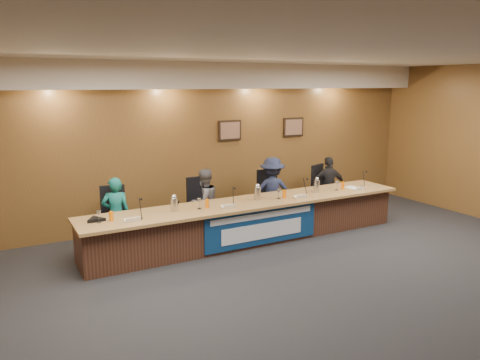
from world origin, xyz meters
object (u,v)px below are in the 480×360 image
object	(u,v)px
dais_body	(251,222)
carafe_left	(174,205)
panelist_a	(116,214)
speakerphone	(96,219)
banner	(263,226)
carafe_mid	(257,193)
office_chair_a	(115,222)
office_chair_d	(325,192)
panelist_c	(272,191)
panelist_b	(204,203)
panelist_d	(329,186)
carafe_right	(317,186)
office_chair_c	(269,200)
office_chair_b	(202,210)

from	to	relation	value
dais_body	carafe_left	size ratio (longest dim) A/B	26.97
panelist_a	speakerphone	bearing A→B (deg)	68.42
banner	carafe_mid	distance (m)	0.65
banner	office_chair_a	xyz separation A→B (m)	(-2.24, 1.18, 0.10)
office_chair_d	carafe_left	bearing A→B (deg)	170.59
panelist_c	panelist_b	bearing A→B (deg)	22.05
dais_body	panelist_d	bearing A→B (deg)	15.92
panelist_a	office_chair_a	distance (m)	0.19
carafe_right	speakerphone	distance (m)	4.14
panelist_b	carafe_left	distance (m)	1.12
banner	panelist_d	world-z (taller)	panelist_d
office_chair_c	speakerphone	size ratio (longest dim) A/B	1.50
office_chair_d	office_chair_b	bearing A→B (deg)	158.80
dais_body	office_chair_b	world-z (taller)	dais_body
office_chair_a	panelist_d	bearing A→B (deg)	6.59
office_chair_a	speakerphone	world-z (taller)	speakerphone
dais_body	carafe_right	size ratio (longest dim) A/B	24.53
panelist_c	carafe_left	bearing A→B (deg)	38.49
carafe_left	carafe_mid	size ratio (longest dim) A/B	0.95
carafe_right	office_chair_d	bearing A→B (deg)	42.48
panelist_c	carafe_mid	xyz separation A→B (m)	(-0.74, -0.67, 0.18)
office_chair_d	panelist_a	bearing A→B (deg)	160.05
panelist_a	panelist_d	size ratio (longest dim) A/B	1.00
office_chair_d	speakerphone	xyz separation A→B (m)	(-5.03, -0.73, 0.30)
panelist_c	dais_body	bearing A→B (deg)	59.12
office_chair_d	carafe_mid	distance (m)	2.35
banner	office_chair_d	bearing A→B (deg)	26.90
office_chair_c	office_chair_d	xyz separation A→B (m)	(1.44, 0.00, 0.00)
office_chair_a	office_chair_b	xyz separation A→B (m)	(1.63, 0.00, 0.00)
carafe_left	panelist_d	bearing A→B (deg)	10.33
office_chair_c	office_chair_a	bearing A→B (deg)	-161.83
office_chair_a	office_chair_c	xyz separation A→B (m)	(3.12, 0.00, 0.00)
panelist_b	panelist_c	distance (m)	1.49
banner	office_chair_b	bearing A→B (deg)	117.48
banner	carafe_left	bearing A→B (deg)	165.13
banner	office_chair_c	world-z (taller)	banner
office_chair_a	carafe_right	bearing A→B (deg)	-4.65
carafe_right	carafe_left	bearing A→B (deg)	179.51
office_chair_b	speakerphone	distance (m)	2.24
dais_body	panelist_d	distance (m)	2.43
banner	panelist_a	world-z (taller)	panelist_a
banner	carafe_mid	bearing A→B (deg)	71.70
panelist_c	office_chair_d	bearing A→B (deg)	-153.99
office_chair_a	banner	bearing A→B (deg)	-19.85
dais_body	panelist_a	bearing A→B (deg)	163.55
office_chair_d	panelist_b	bearing A→B (deg)	160.75
office_chair_d	speakerphone	distance (m)	5.09
office_chair_b	office_chair_a	bearing A→B (deg)	-179.47
office_chair_b	carafe_mid	distance (m)	1.14
carafe_left	carafe_right	distance (m)	2.89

